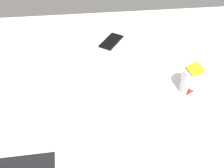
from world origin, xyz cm
name	(u,v)px	position (x,y,z in cm)	size (l,w,h in cm)	color
bed_mattress	(155,110)	(0.00, 0.00, 9.00)	(180.00, 140.00, 18.00)	white
snack_cup	(192,80)	(-13.66, -0.66, 23.92)	(9.00, 9.66, 13.65)	silver
cell_phone	(111,41)	(14.61, -39.53, 18.40)	(6.80, 14.00, 0.80)	black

